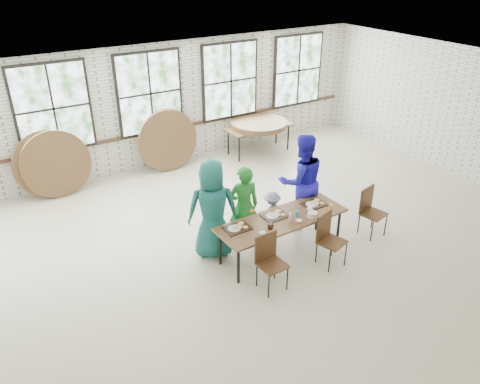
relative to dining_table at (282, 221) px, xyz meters
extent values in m
plane|color=beige|center=(-0.41, 0.33, -0.69)|extent=(12.00, 12.00, 0.00)
plane|color=white|center=(-0.41, 0.33, 2.31)|extent=(12.00, 12.00, 0.00)
plane|color=silver|center=(-0.41, 4.83, 0.81)|extent=(12.00, 0.00, 12.00)
plane|color=silver|center=(5.59, 0.33, 0.81)|extent=(0.00, 9.00, 9.00)
cube|color=#422819|center=(-0.41, 4.80, 0.21)|extent=(11.80, 0.05, 0.08)
cube|color=black|center=(-2.61, 4.77, 1.19)|extent=(1.62, 0.05, 1.97)
cube|color=white|center=(-2.61, 4.73, 1.19)|extent=(1.50, 0.01, 1.85)
cube|color=black|center=(-0.41, 4.77, 1.19)|extent=(1.62, 0.05, 1.97)
cube|color=white|center=(-0.41, 4.73, 1.19)|extent=(1.50, 0.01, 1.85)
cube|color=black|center=(1.79, 4.77, 1.19)|extent=(1.62, 0.05, 1.97)
cube|color=white|center=(1.79, 4.73, 1.19)|extent=(1.50, 0.01, 1.85)
cube|color=black|center=(3.99, 4.77, 1.19)|extent=(1.62, 0.05, 1.97)
cube|color=white|center=(3.99, 4.73, 1.19)|extent=(1.50, 0.01, 1.85)
cube|color=brown|center=(0.00, 0.00, 0.03)|extent=(2.42, 0.86, 0.04)
cylinder|color=black|center=(-1.08, -0.30, -0.34)|extent=(0.05, 0.05, 0.70)
cylinder|color=black|center=(-1.08, 0.30, -0.34)|extent=(0.05, 0.05, 0.70)
cylinder|color=black|center=(1.08, -0.30, -0.34)|extent=(0.05, 0.05, 0.70)
cylinder|color=black|center=(1.08, 0.30, -0.34)|extent=(0.05, 0.05, 0.70)
cube|color=#492D18|center=(-0.69, -0.70, -0.24)|extent=(0.44, 0.42, 0.03)
cube|color=#492D18|center=(-0.70, -0.51, 0.01)|extent=(0.42, 0.05, 0.50)
cylinder|color=black|center=(-0.87, -0.87, -0.47)|extent=(0.02, 0.02, 0.44)
cylinder|color=black|center=(-0.87, -0.53, -0.47)|extent=(0.02, 0.02, 0.44)
cylinder|color=black|center=(-0.51, -0.87, -0.47)|extent=(0.02, 0.02, 0.44)
cylinder|color=black|center=(-0.51, -0.53, -0.47)|extent=(0.02, 0.02, 0.44)
cube|color=#492D18|center=(0.55, -0.71, -0.24)|extent=(0.51, 0.50, 0.03)
cube|color=#492D18|center=(0.50, -0.52, 0.01)|extent=(0.41, 0.15, 0.50)
cylinder|color=black|center=(0.37, -0.88, -0.47)|extent=(0.02, 0.02, 0.44)
cylinder|color=black|center=(0.37, -0.54, -0.47)|extent=(0.02, 0.02, 0.44)
cylinder|color=black|center=(0.73, -0.88, -0.47)|extent=(0.02, 0.02, 0.44)
cylinder|color=black|center=(0.73, -0.54, -0.47)|extent=(0.02, 0.02, 0.44)
cube|color=#492D18|center=(1.87, -0.40, -0.24)|extent=(0.50, 0.48, 0.03)
cube|color=#492D18|center=(1.82, -0.21, 0.01)|extent=(0.42, 0.12, 0.50)
cylinder|color=black|center=(1.69, -0.57, -0.47)|extent=(0.02, 0.02, 0.44)
cylinder|color=black|center=(1.69, -0.23, -0.47)|extent=(0.02, 0.02, 0.44)
cylinder|color=black|center=(2.05, -0.57, -0.47)|extent=(0.02, 0.02, 0.44)
cylinder|color=black|center=(2.05, -0.23, -0.47)|extent=(0.02, 0.02, 0.44)
imported|color=#1C6B63|center=(-1.02, 0.65, 0.22)|extent=(1.05, 0.89, 1.82)
imported|color=#1E7223|center=(-0.38, 0.65, 0.10)|extent=(0.65, 0.52, 1.57)
imported|color=#152843|center=(0.25, 0.65, -0.24)|extent=(0.60, 0.38, 0.89)
imported|color=#1E19B4|center=(0.92, 0.65, 0.26)|extent=(1.08, 0.94, 1.90)
cube|color=brown|center=(2.29, 4.15, 0.03)|extent=(1.82, 0.81, 0.04)
cylinder|color=black|center=(1.51, 3.87, -0.34)|extent=(0.04, 0.04, 0.70)
cylinder|color=black|center=(1.51, 4.42, -0.34)|extent=(0.04, 0.04, 0.70)
cylinder|color=black|center=(3.07, 3.87, -0.34)|extent=(0.04, 0.04, 0.70)
cylinder|color=black|center=(3.07, 4.42, -0.34)|extent=(0.04, 0.04, 0.70)
cube|color=black|center=(-0.84, 0.13, 0.06)|extent=(0.44, 0.33, 0.02)
cube|color=black|center=(-0.06, 0.13, 0.06)|extent=(0.44, 0.33, 0.02)
cube|color=black|center=(0.80, 0.09, 0.06)|extent=(0.44, 0.33, 0.02)
cylinder|color=black|center=(-0.37, -0.16, 0.10)|extent=(0.09, 0.09, 0.09)
cube|color=red|center=(0.07, -0.16, 0.11)|extent=(0.06, 0.07, 0.11)
cylinder|color=#197CC0|center=(0.27, -0.07, 0.10)|extent=(0.07, 0.07, 0.10)
cylinder|color=orange|center=(0.92, -0.21, 0.11)|extent=(0.07, 0.07, 0.11)
cylinder|color=white|center=(0.47, -0.25, 0.10)|extent=(0.17, 0.17, 0.10)
ellipsoid|color=white|center=(-0.57, -0.23, 0.08)|extent=(0.11, 0.11, 0.05)
ellipsoid|color=white|center=(0.18, -0.25, 0.08)|extent=(0.11, 0.11, 0.05)
ellipsoid|color=white|center=(0.60, -0.02, 0.08)|extent=(0.11, 0.11, 0.05)
cylinder|color=brown|center=(2.29, 4.15, 0.07)|extent=(1.50, 1.50, 0.04)
cylinder|color=brown|center=(2.29, 4.15, 0.12)|extent=(1.50, 1.50, 0.04)
cylinder|color=brown|center=(2.29, 4.15, 0.16)|extent=(1.50, 1.50, 0.04)
cylinder|color=brown|center=(-2.96, 4.52, 0.05)|extent=(1.50, 0.31, 1.48)
cylinder|color=brown|center=(-2.82, 4.42, 0.05)|extent=(1.50, 0.28, 1.49)
cylinder|color=brown|center=(-0.13, 4.52, 0.05)|extent=(1.50, 0.38, 1.47)
cylinder|color=brown|center=(-0.19, 4.42, 0.05)|extent=(1.50, 0.29, 1.49)
camera|label=1|loc=(-4.30, -5.55, 4.24)|focal=35.00mm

